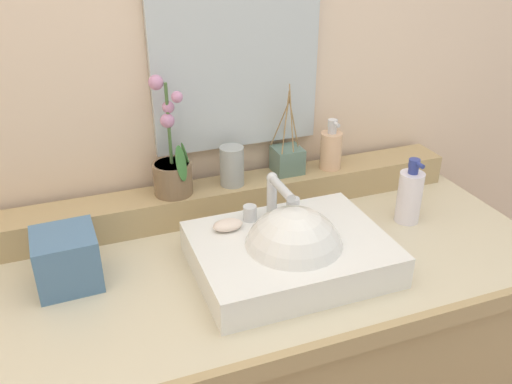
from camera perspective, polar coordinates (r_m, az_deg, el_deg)
name	(u,v)px	position (r m, az deg, el deg)	size (l,w,h in m)	color
wall_back	(181,47)	(1.46, -7.86, 14.84)	(3.24, 0.20, 2.57)	beige
back_ledge	(206,201)	(1.43, -5.29, -0.97)	(1.40, 0.11, 0.08)	tan
sink_basin	(292,254)	(1.21, 3.78, -6.58)	(0.43, 0.32, 0.26)	white
soap_bar	(228,225)	(1.23, -2.99, -3.49)	(0.07, 0.04, 0.02)	silver
potted_plant	(172,167)	(1.36, -8.82, 2.64)	(0.10, 0.11, 0.30)	brown
soap_dispenser	(331,149)	(1.51, 7.90, 4.52)	(0.06, 0.06, 0.14)	#E5B58E
tumbler_cup	(232,166)	(1.40, -2.55, 2.76)	(0.06, 0.06, 0.10)	#9DA29E
reed_diffuser	(287,159)	(1.48, 3.31, 3.47)	(0.08, 0.09, 0.25)	slate
lotion_bottle	(410,196)	(1.44, 15.87, -0.36)	(0.06, 0.07, 0.17)	white
tissue_box	(67,259)	(1.23, -19.30, -6.68)	(0.13, 0.13, 0.12)	#4A7096
mirror	(236,31)	(1.38, -2.12, 16.56)	(0.44, 0.02, 0.59)	silver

